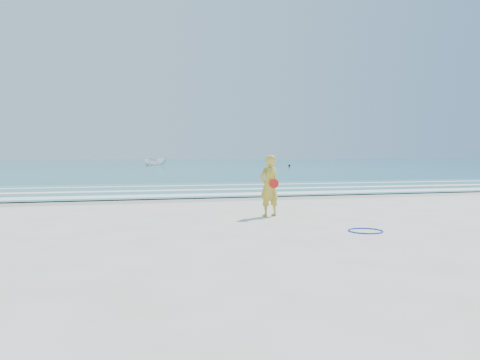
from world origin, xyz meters
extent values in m
plane|color=silver|center=(0.00, 0.00, 0.00)|extent=(400.00, 400.00, 0.00)
cube|color=#B2A893|center=(0.00, 9.00, 0.00)|extent=(400.00, 2.40, 0.00)
cube|color=#19727F|center=(0.00, 105.00, 0.02)|extent=(400.00, 190.00, 0.04)
cube|color=#59B7AD|center=(0.00, 14.00, 0.04)|extent=(400.00, 10.00, 0.01)
cube|color=white|center=(0.00, 10.30, 0.05)|extent=(400.00, 1.40, 0.01)
cube|color=white|center=(0.00, 13.20, 0.05)|extent=(400.00, 0.90, 0.01)
cube|color=white|center=(0.00, 16.50, 0.05)|extent=(400.00, 0.60, 0.01)
torus|color=#0B2CCE|center=(2.06, 0.25, 0.01)|extent=(0.87, 0.87, 0.03)
imported|color=white|center=(2.69, 69.12, 0.79)|extent=(4.16, 2.82, 1.50)
sphere|color=black|center=(21.78, 57.45, 0.21)|extent=(0.34, 0.34, 0.34)
imported|color=gold|center=(0.77, 3.30, 0.86)|extent=(0.73, 0.60, 1.73)
cylinder|color=red|center=(0.85, 3.12, 0.94)|extent=(0.27, 0.08, 0.27)
camera|label=1|loc=(-3.33, -9.17, 1.71)|focal=35.00mm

